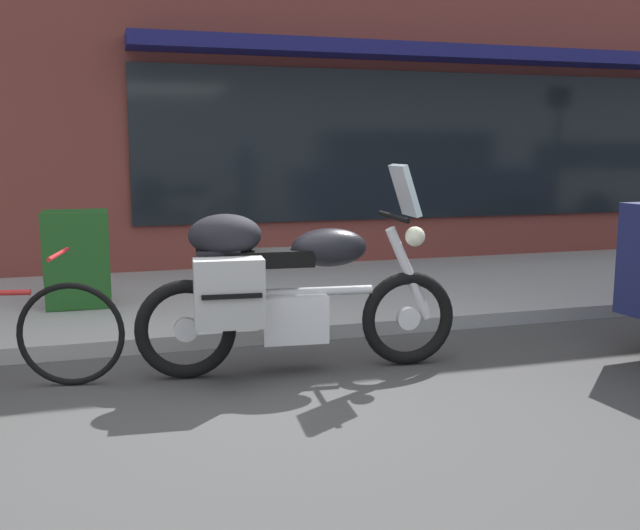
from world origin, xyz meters
The scene contains 3 objects.
ground_plane centered at (0.00, 0.00, 0.00)m, with size 80.00×80.00×0.00m, color #3A3A3A.
touring_motorcycle centered at (0.35, 0.58, 0.61)m, with size 2.21×0.62×1.41m.
sandwich_board_sign centered at (-1.01, 2.51, 0.56)m, with size 0.55×0.40×0.87m.
Camera 1 is at (-0.79, -4.07, 1.52)m, focal length 40.85 mm.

